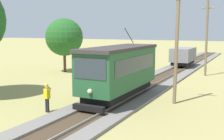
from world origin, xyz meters
The scene contains 6 objects.
red_tram centered at (0.00, 14.18, 2.19)m, with size 2.60×8.54×4.79m.
freight_car centered at (0.00, 33.67, 1.56)m, with size 2.40×5.20×2.31m.
utility_pole_near_tram centered at (3.66, 15.29, 4.10)m, with size 1.40×0.61×8.01m.
utility_pole_mid centered at (3.66, 28.12, 4.19)m, with size 1.40×0.58×8.19m.
track_worker centered at (-2.68, 9.60, 0.98)m, with size 0.43×0.34×1.78m.
tree_right_near centered at (-11.73, 23.79, 4.10)m, with size 4.40×4.40×6.31m.
Camera 1 is at (8.34, -3.54, 4.96)m, focal length 45.51 mm.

